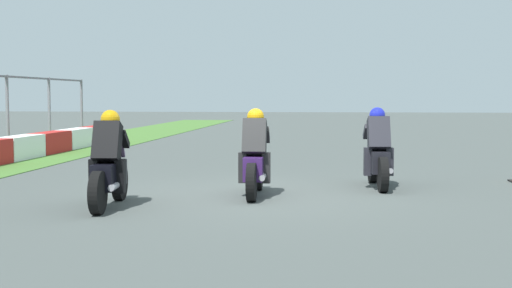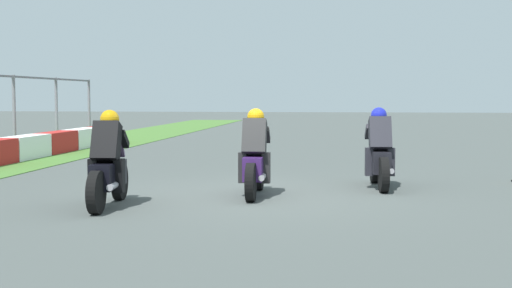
{
  "view_description": "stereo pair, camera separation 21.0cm",
  "coord_description": "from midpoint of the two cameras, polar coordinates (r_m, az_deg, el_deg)",
  "views": [
    {
      "loc": [
        -11.79,
        -1.26,
        1.73
      ],
      "look_at": [
        -0.07,
        0.03,
        0.9
      ],
      "focal_mm": 48.37,
      "sensor_mm": 36.0,
      "label": 1
    },
    {
      "loc": [
        -11.77,
        -1.47,
        1.73
      ],
      "look_at": [
        -0.07,
        0.03,
        0.9
      ],
      "focal_mm": 48.37,
      "sensor_mm": 36.0,
      "label": 2
    }
  ],
  "objects": [
    {
      "name": "rider_lane_a",
      "position": [
        13.15,
        9.59,
        -0.86
      ],
      "size": [
        2.04,
        0.55,
        1.51
      ],
      "rotation": [
        0.0,
        0.0,
        0.07
      ],
      "color": "black",
      "rests_on": "ground_plane"
    },
    {
      "name": "ground_plane",
      "position": [
        11.99,
        -0.32,
        -4.27
      ],
      "size": [
        120.0,
        120.0,
        0.0
      ],
      "primitive_type": "plane",
      "color": "#454C49"
    },
    {
      "name": "rider_lane_b",
      "position": [
        11.88,
        -0.58,
        -1.32
      ],
      "size": [
        2.04,
        0.55,
        1.51
      ],
      "rotation": [
        0.0,
        0.0,
        0.03
      ],
      "color": "black",
      "rests_on": "ground_plane"
    },
    {
      "name": "rider_lane_c",
      "position": [
        10.93,
        -12.58,
        -1.88
      ],
      "size": [
        2.04,
        0.55,
        1.51
      ],
      "rotation": [
        0.0,
        0.0,
        0.08
      ],
      "color": "black",
      "rests_on": "ground_plane"
    }
  ]
}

